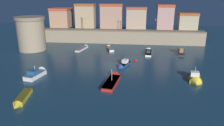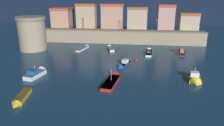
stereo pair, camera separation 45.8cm
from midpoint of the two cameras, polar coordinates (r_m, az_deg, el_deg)
name	(u,v)px [view 1 (the left image)]	position (r m, az deg, el deg)	size (l,w,h in m)	color
ground_plane	(112,66)	(43.48, -0.33, -0.83)	(116.87, 116.87, 0.00)	#19384C
quay_wall	(120,36)	(63.15, 1.92, 7.00)	(47.05, 3.24, 3.84)	gray
old_town_backdrop	(114,18)	(66.01, 0.31, 11.87)	(43.55, 6.20, 7.31)	#A97D5D
fortress_tower	(31,33)	(58.71, -20.70, 7.31)	(7.27, 7.27, 8.40)	gray
quay_lamp_0	(83,21)	(64.23, -7.97, 10.97)	(0.32, 0.32, 3.73)	black
quay_lamp_1	(120,23)	(62.50, 1.99, 10.57)	(0.32, 0.32, 3.06)	black
quay_lamp_2	(156,23)	(62.51, 11.17, 10.29)	(0.32, 0.32, 3.13)	black
moored_boat_0	(195,79)	(38.43, 20.72, -4.02)	(2.40, 4.59, 2.86)	gold
moored_boat_1	(38,73)	(40.66, -19.25, -2.50)	(2.83, 5.61, 2.54)	silver
moored_boat_2	(181,51)	(55.80, 17.58, 3.06)	(2.80, 7.37, 1.97)	#333338
moored_boat_3	(84,48)	(57.35, -7.71, 3.99)	(2.48, 6.82, 1.06)	silver
moored_boat_4	(22,99)	(32.25, -23.07, -8.71)	(2.00, 5.79, 1.09)	gold
moored_boat_5	(148,52)	(53.68, 9.32, 2.99)	(1.77, 6.97, 1.41)	white
moored_boat_6	(113,80)	(36.14, -0.02, -4.37)	(2.67, 7.51, 3.02)	red
moored_boat_7	(109,48)	(56.36, -0.92, 3.96)	(2.80, 5.53, 2.48)	silver
moored_boat_8	(123,65)	(43.20, 2.62, -0.46)	(2.88, 4.73, 1.59)	navy
mooring_buoy_0	(136,61)	(47.28, 5.97, 0.65)	(0.70, 0.70, 0.70)	red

